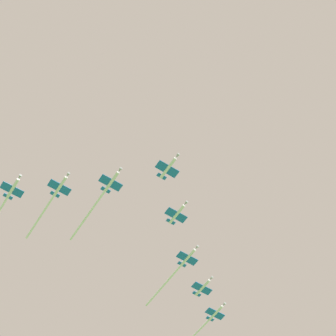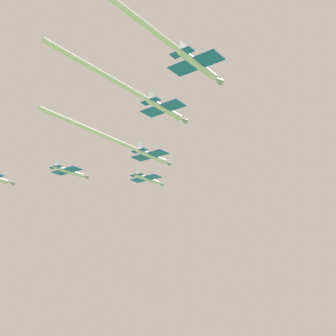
{
  "view_description": "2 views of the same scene",
  "coord_description": "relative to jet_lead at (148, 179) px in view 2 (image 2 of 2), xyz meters",
  "views": [
    {
      "loc": [
        -19.65,
        91.77,
        3.31
      ],
      "look_at": [
        -15.89,
        -2.33,
        164.18
      ],
      "focal_mm": 56.08,
      "sensor_mm": 36.0,
      "label": 1
    },
    {
      "loc": [
        98.74,
        -32.02,
        128.03
      ],
      "look_at": [
        -24.95,
        6.47,
        171.01
      ],
      "focal_mm": 48.71,
      "sensor_mm": 36.0,
      "label": 2
    }
  ],
  "objects": [
    {
      "name": "jet_port_inner",
      "position": [
        -2.51,
        -20.86,
        0.94
      ],
      "size": [
        9.19,
        10.97,
        2.49
      ],
      "rotation": [
        0.0,
        0.0,
        0.62
      ],
      "color": "white"
    },
    {
      "name": "jet_starboard_inner",
      "position": [
        25.21,
        -10.89,
        -0.95
      ],
      "size": [
        22.98,
        31.6,
        2.49
      ],
      "rotation": [
        0.0,
        0.0,
        0.62
      ],
      "color": "white"
    },
    {
      "name": "jet_port_trail",
      "position": [
        62.59,
        -14.42,
        1.01
      ],
      "size": [
        24.54,
        33.77,
        2.49
      ],
      "rotation": [
        0.0,
        0.0,
        0.62
      ],
      "color": "white"
    },
    {
      "name": "jet_lead",
      "position": [
        0.0,
        0.0,
        0.0
      ],
      "size": [
        9.19,
        10.97,
        2.49
      ],
      "rotation": [
        0.0,
        0.0,
        0.62
      ],
      "color": "white"
    },
    {
      "name": "jet_starboard_outer",
      "position": [
        43.93,
        -12.69,
        1.45
      ],
      "size": [
        21.31,
        29.27,
        2.49
      ],
      "rotation": [
        0.0,
        0.0,
        0.62
      ],
      "color": "white"
    }
  ]
}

